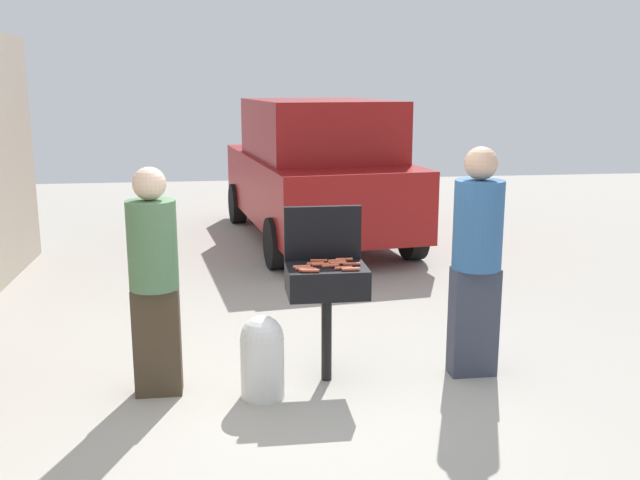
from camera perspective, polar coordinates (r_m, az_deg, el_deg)
The scene contains 22 objects.
ground_plane at distance 5.40m, azimuth -0.36°, elevation -12.31°, with size 24.00×24.00×0.00m, color #9E998E.
bbq_grill at distance 5.42m, azimuth 0.53°, elevation -3.55°, with size 0.60×0.44×0.91m.
grill_lid_open at distance 5.55m, azimuth 0.21°, elevation 0.56°, with size 0.60×0.05×0.42m, color black.
hot_dog_0 at distance 5.41m, azimuth -0.37°, elevation -1.89°, with size 0.03×0.03×0.13m, color #B74C33.
hot_dog_1 at distance 5.21m, azimuth -0.77°, elevation -2.46°, with size 0.03×0.03×0.13m, color #B74C33.
hot_dog_2 at distance 5.46m, azimuth 1.32°, elevation -1.76°, with size 0.03×0.03×0.13m, color #AD4228.
hot_dog_3 at distance 5.35m, azimuth 0.84°, elevation -2.06°, with size 0.03×0.03×0.13m, color #B74C33.
hot_dog_4 at distance 5.50m, azimuth -0.10°, elevation -1.66°, with size 0.03×0.03×0.13m, color #AD4228.
hot_dog_5 at distance 5.50m, azimuth 1.36°, elevation -1.67°, with size 0.03×0.03×0.13m, color #C6593D.
hot_dog_6 at distance 5.29m, azimuth 1.87°, elevation -2.22°, with size 0.03×0.03×0.13m, color #C6593D.
hot_dog_7 at distance 5.32m, azimuth -1.45°, elevation -2.14°, with size 0.03×0.03×0.13m, color #C6593D.
hot_dog_8 at distance 5.38m, azimuth 0.05°, elevation -1.96°, with size 0.03×0.03×0.13m, color #B74C33.
hot_dog_9 at distance 5.40m, azimuth 2.53°, elevation -1.92°, with size 0.03×0.03×0.13m, color #AD4228.
hot_dog_10 at distance 5.27m, azimuth -1.25°, elevation -2.29°, with size 0.03×0.03×0.13m, color #C6593D.
hot_dog_11 at distance 5.23m, azimuth -0.99°, elevation -2.39°, with size 0.03×0.03×0.13m, color #B74C33.
hot_dog_12 at distance 5.42m, azimuth 1.45°, elevation -1.87°, with size 0.03×0.03×0.13m, color #C6593D.
hot_dog_13 at distance 5.54m, azimuth 1.94°, elevation -1.55°, with size 0.03×0.03×0.13m, color #B74C33.
hot_dog_14 at distance 5.26m, azimuth 2.45°, elevation -2.33°, with size 0.03×0.03×0.13m, color #C6593D.
propane_tank at distance 5.29m, azimuth -4.61°, elevation -9.09°, with size 0.32×0.32×0.62m.
person_left at distance 5.28m, azimuth -13.05°, elevation -2.65°, with size 0.35×0.35×1.68m.
person_right at distance 5.62m, azimuth 12.33°, elevation -1.10°, with size 0.38×0.38×1.79m.
parked_minivan at distance 10.35m, azimuth -0.31°, elevation 5.58°, with size 2.49×4.61×2.02m.
Camera 1 is at (-0.63, -4.86, 2.26)m, focal length 40.31 mm.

